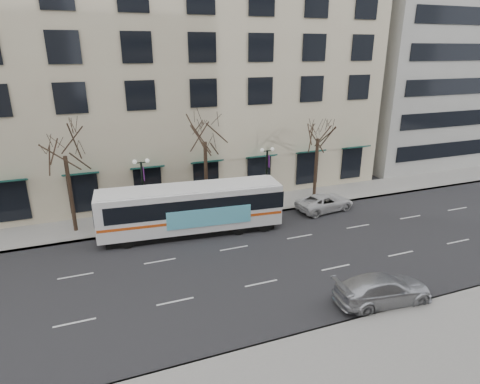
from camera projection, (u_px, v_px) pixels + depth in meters
name	position (u px, v px, depth m)	size (l,w,h in m)	color
ground	(247.00, 264.00, 25.03)	(160.00, 160.00, 0.00)	black
sidewalk_far	(262.00, 204.00, 34.60)	(80.00, 4.00, 0.15)	gray
building_hotel	(149.00, 57.00, 38.83)	(40.00, 20.00, 24.00)	#BFB092
building_office	(430.00, 7.00, 48.28)	(25.00, 20.00, 35.00)	#999993
tree_far_left	(63.00, 142.00, 27.21)	(3.60, 3.60, 8.34)	black
tree_far_mid	(205.00, 130.00, 30.46)	(3.60, 3.60, 8.55)	black
tree_far_right	(319.00, 127.00, 33.95)	(3.60, 3.60, 8.06)	black
lamp_post_left	(143.00, 189.00, 29.61)	(1.22, 0.45, 5.21)	black
lamp_post_right	(267.00, 175.00, 32.93)	(1.22, 0.45, 5.21)	black
city_bus	(192.00, 208.00, 28.78)	(13.24, 3.98, 3.54)	white
silver_car	(383.00, 289.00, 21.06)	(2.16, 5.32, 1.54)	#B7B9BF
white_pickup	(325.00, 202.00, 33.26)	(2.29, 4.97, 1.38)	silver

